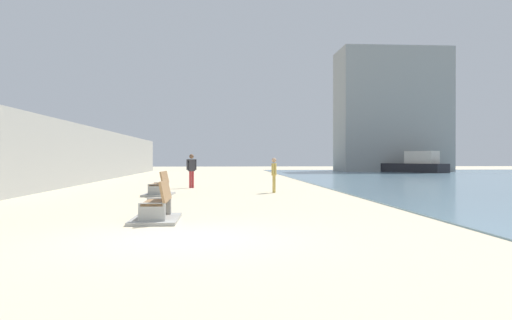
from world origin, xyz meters
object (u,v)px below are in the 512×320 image
bench_near (157,211)px  person_walking (274,173)px  bench_far (159,190)px  boat_far_right (415,165)px  person_standing (192,168)px

bench_near → person_walking: 10.31m
person_walking → bench_near: bearing=-112.2°
bench_far → boat_far_right: bearing=52.8°
bench_near → bench_far: size_ratio=0.98×
bench_far → person_walking: (4.81, 1.16, 0.64)m
bench_far → person_standing: 5.09m
bench_near → person_walking: bearing=67.8°
bench_near → person_standing: 13.32m
person_walking → person_standing: (-3.79, 3.77, 0.13)m
bench_near → boat_far_right: 43.43m
bench_far → person_walking: size_ratio=1.41×
person_standing → person_walking: bearing=-44.8°
boat_far_right → person_walking: bearing=-121.8°
bench_near → boat_far_right: (21.39, 37.79, 0.58)m
bench_near → person_walking: person_walking is taller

